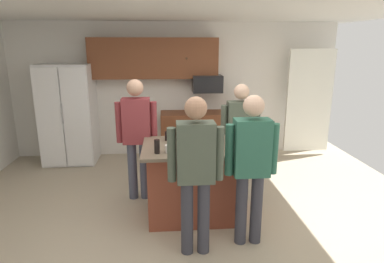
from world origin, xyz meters
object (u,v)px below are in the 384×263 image
Objects in this scene: person_guest_left at (251,161)px; serving_tray at (204,142)px; tumbler_amber at (168,136)px; microwave_over_range at (207,84)px; person_guest_right at (196,167)px; glass_dark_ale at (229,138)px; glass_stout_tall at (157,147)px; mug_ceramic_white at (179,139)px; refrigerator at (69,114)px; person_host_foreground at (240,133)px; person_elder_center at (137,132)px; kitchen_island at (194,180)px; mug_blue_stoneware at (169,149)px; glass_pilsner at (211,134)px; glass_short_whisky at (232,143)px.

serving_tray is (-0.42, 0.74, -0.00)m from person_guest_left.
person_guest_left reaches higher than tumbler_amber.
person_guest_left reaches higher than microwave_over_range.
glass_dark_ale is at bearing -25.85° from person_guest_right.
glass_stout_tall is 0.54m from tumbler_amber.
mug_ceramic_white is 0.96× the size of glass_dark_ale.
tumbler_amber is at bearing 76.28° from glass_stout_tall.
glass_stout_tall is (-0.91, -2.60, -0.42)m from microwave_over_range.
glass_stout_tall is (1.69, -2.48, 0.11)m from refrigerator.
person_guest_right is at bearing -55.47° from refrigerator.
person_guest_left is 0.77m from glass_dark_ale.
microwave_over_range is at bearing -5.41° from person_guest_right.
tumbler_amber is 0.80m from glass_dark_ale.
person_host_foreground reaches higher than glass_dark_ale.
glass_dark_ale is (-0.26, -0.49, 0.06)m from person_host_foreground.
refrigerator is at bearing 124.22° from glass_stout_tall.
refrigerator is at bearing 165.54° from person_elder_center.
mug_ceramic_white is at bearing 55.60° from glass_stout_tall.
kitchen_island is at bearing -170.35° from glass_dark_ale.
person_guest_left is (0.55, -0.69, 0.49)m from kitchen_island.
refrigerator is 3.69m from person_guest_right.
person_guest_left is (2.70, -2.90, 0.05)m from refrigerator.
microwave_over_range reaches higher than mug_blue_stoneware.
mug_ceramic_white is 0.98× the size of tumbler_amber.
person_guest_left is 13.28× the size of glass_dark_ale.
person_guest_right is (-0.77, -1.40, 0.03)m from person_host_foreground.
serving_tray is (0.14, 0.05, 0.49)m from kitchen_island.
glass_pilsner is (2.39, -1.92, 0.09)m from refrigerator.
serving_tray is at bearing 20.90° from kitchen_island.
glass_pilsner is (-0.20, 0.45, -0.01)m from glass_short_whisky.
person_guest_left reaches higher than glass_dark_ale.
mug_blue_stoneware reaches higher than serving_tray.
microwave_over_range is at bearing 90.06° from glass_dark_ale.
person_host_foreground reaches higher than glass_stout_tall.
microwave_over_range is 0.43× the size of kitchen_island.
microwave_over_range reaches higher than glass_short_whisky.
person_host_foreground is 0.56m from glass_dark_ale.
person_guest_right reaches higher than kitchen_island.
person_elder_center is at bearing 7.94° from person_guest_left.
person_host_foreground is at bearing -81.55° from microwave_over_range.
microwave_over_range is at bearing -120.11° from person_host_foreground.
person_elder_center reaches higher than person_guest_left.
serving_tray is (-0.11, -0.23, -0.04)m from glass_pilsner.
glass_pilsner is 0.27× the size of serving_tray.
glass_pilsner is at bearing -95.78° from microwave_over_range.
glass_stout_tall is at bearing -173.26° from glass_short_whisky.
kitchen_island is 9.18× the size of glass_short_whisky.
person_elder_center is 14.21× the size of mug_ceramic_white.
glass_short_whisky is 1.17× the size of glass_pilsner.
glass_short_whisky is 0.77m from mug_blue_stoneware.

